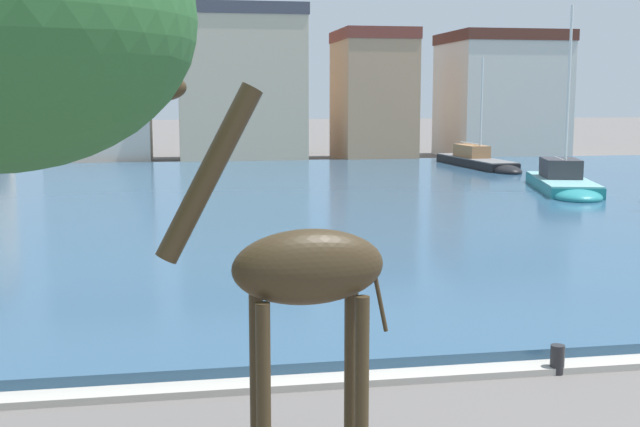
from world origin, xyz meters
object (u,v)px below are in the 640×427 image
object	(u,v)px
giraffe_statue	(296,276)
sailboat_teal	(564,185)
mooring_bollard	(557,359)
sailboat_black	(480,163)

from	to	relation	value
giraffe_statue	sailboat_teal	distance (m)	30.05
sailboat_teal	mooring_bollard	xyz separation A→B (m)	(-11.18, -22.11, -0.33)
sailboat_black	mooring_bollard	size ratio (longest dim) A/B	19.45
sailboat_teal	mooring_bollard	distance (m)	24.78
sailboat_black	mooring_bollard	world-z (taller)	sailboat_black
giraffe_statue	sailboat_black	world-z (taller)	sailboat_black
sailboat_black	giraffe_statue	bearing A→B (deg)	-114.04
giraffe_statue	sailboat_teal	size ratio (longest dim) A/B	0.59
giraffe_statue	sailboat_teal	bearing A→B (deg)	57.48
giraffe_statue	mooring_bollard	bearing A→B (deg)	32.71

